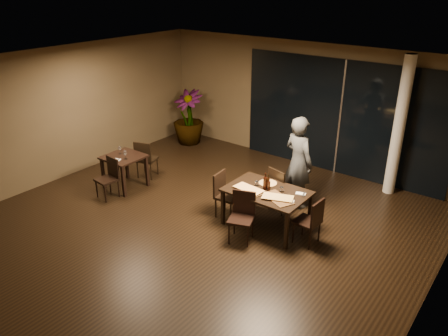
% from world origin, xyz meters
% --- Properties ---
extents(ground, '(8.00, 8.00, 0.00)m').
position_xyz_m(ground, '(0.00, 0.00, 0.00)').
color(ground, black).
rests_on(ground, ground).
extents(wall_back, '(8.00, 0.10, 3.00)m').
position_xyz_m(wall_back, '(0.00, 4.05, 1.50)').
color(wall_back, brown).
rests_on(wall_back, ground).
extents(wall_left, '(0.10, 8.00, 3.00)m').
position_xyz_m(wall_left, '(-4.05, 0.00, 1.50)').
color(wall_left, brown).
rests_on(wall_left, ground).
extents(wall_right, '(0.10, 8.00, 3.00)m').
position_xyz_m(wall_right, '(4.05, 0.00, 1.50)').
color(wall_right, brown).
rests_on(wall_right, ground).
extents(ceiling, '(8.00, 8.00, 0.04)m').
position_xyz_m(ceiling, '(0.00, 0.00, 3.02)').
color(ceiling, silver).
rests_on(ceiling, wall_back).
extents(window_panel, '(5.00, 0.06, 2.70)m').
position_xyz_m(window_panel, '(1.00, 3.96, 1.35)').
color(window_panel, black).
rests_on(window_panel, ground).
extents(column, '(0.24, 0.24, 3.00)m').
position_xyz_m(column, '(2.40, 3.65, 1.50)').
color(column, silver).
rests_on(column, ground).
extents(main_table, '(1.50, 1.00, 0.75)m').
position_xyz_m(main_table, '(1.00, 0.80, 0.68)').
color(main_table, black).
rests_on(main_table, ground).
extents(side_table, '(0.80, 0.80, 0.75)m').
position_xyz_m(side_table, '(-2.40, 0.30, 0.62)').
color(side_table, black).
rests_on(side_table, ground).
extents(chair_main_far, '(0.53, 0.53, 0.95)m').
position_xyz_m(chair_main_far, '(0.91, 1.43, 0.53)').
color(chair_main_far, black).
rests_on(chair_main_far, ground).
extents(chair_main_near, '(0.54, 0.54, 0.91)m').
position_xyz_m(chair_main_near, '(0.89, 0.17, 0.51)').
color(chair_main_near, black).
rests_on(chair_main_near, ground).
extents(chair_main_left, '(0.46, 0.46, 0.90)m').
position_xyz_m(chair_main_left, '(0.12, 0.65, 0.51)').
color(chair_main_left, black).
rests_on(chair_main_left, ground).
extents(chair_main_right, '(0.43, 0.43, 0.88)m').
position_xyz_m(chair_main_right, '(1.95, 0.76, 0.49)').
color(chair_main_right, black).
rests_on(chair_main_right, ground).
extents(chair_side_far, '(0.54, 0.54, 0.91)m').
position_xyz_m(chair_side_far, '(-2.40, 0.92, 0.51)').
color(chair_side_far, black).
rests_on(chair_side_far, ground).
extents(chair_side_near, '(0.45, 0.45, 0.88)m').
position_xyz_m(chair_side_near, '(-2.31, -0.19, 0.49)').
color(chair_side_near, black).
rests_on(chair_side_near, ground).
extents(diner, '(0.75, 0.61, 1.91)m').
position_xyz_m(diner, '(1.04, 1.90, 0.95)').
color(diner, '#2F3134').
rests_on(diner, ground).
extents(potted_plant, '(0.85, 0.85, 1.51)m').
position_xyz_m(potted_plant, '(-3.16, 3.30, 0.76)').
color(potted_plant, '#204C19').
rests_on(potted_plant, ground).
extents(pizza_board_left, '(0.67, 0.43, 0.01)m').
position_xyz_m(pizza_board_left, '(0.73, 0.60, 0.76)').
color(pizza_board_left, '#422B15').
rests_on(pizza_board_left, main_table).
extents(pizza_board_right, '(0.70, 0.55, 0.01)m').
position_xyz_m(pizza_board_right, '(1.33, 0.64, 0.76)').
color(pizza_board_right, '#4A2F17').
rests_on(pizza_board_right, main_table).
extents(oblong_pizza_left, '(0.56, 0.30, 0.02)m').
position_xyz_m(oblong_pizza_left, '(0.73, 0.60, 0.77)').
color(oblong_pizza_left, '#6C0909').
rests_on(oblong_pizza_left, pizza_board_left).
extents(oblong_pizza_right, '(0.58, 0.41, 0.02)m').
position_xyz_m(oblong_pizza_right, '(1.33, 0.64, 0.77)').
color(oblong_pizza_right, maroon).
rests_on(oblong_pizza_right, pizza_board_right).
extents(round_pizza, '(0.34, 0.34, 0.01)m').
position_xyz_m(round_pizza, '(0.86, 1.05, 0.76)').
color(round_pizza, red).
rests_on(round_pizza, main_table).
extents(bottle_a, '(0.07, 0.07, 0.33)m').
position_xyz_m(bottle_a, '(0.94, 0.81, 0.92)').
color(bottle_a, black).
rests_on(bottle_a, main_table).
extents(bottle_b, '(0.06, 0.06, 0.25)m').
position_xyz_m(bottle_b, '(1.03, 0.80, 0.88)').
color(bottle_b, black).
rests_on(bottle_b, main_table).
extents(bottle_c, '(0.06, 0.06, 0.29)m').
position_xyz_m(bottle_c, '(0.97, 0.87, 0.89)').
color(bottle_c, black).
rests_on(bottle_c, main_table).
extents(tumbler_left, '(0.08, 0.08, 0.09)m').
position_xyz_m(tumbler_left, '(0.74, 0.86, 0.79)').
color(tumbler_left, white).
rests_on(tumbler_left, main_table).
extents(tumbler_right, '(0.08, 0.08, 0.09)m').
position_xyz_m(tumbler_right, '(1.24, 0.92, 0.80)').
color(tumbler_right, white).
rests_on(tumbler_right, main_table).
extents(napkin_near, '(0.20, 0.16, 0.01)m').
position_xyz_m(napkin_near, '(1.54, 0.67, 0.76)').
color(napkin_near, white).
rests_on(napkin_near, main_table).
extents(napkin_far, '(0.20, 0.15, 0.01)m').
position_xyz_m(napkin_far, '(1.57, 1.05, 0.76)').
color(napkin_far, white).
rests_on(napkin_far, main_table).
extents(wine_glass_a, '(0.07, 0.07, 0.17)m').
position_xyz_m(wine_glass_a, '(-2.57, 0.35, 0.83)').
color(wine_glass_a, white).
rests_on(wine_glass_a, side_table).
extents(wine_glass_b, '(0.08, 0.08, 0.19)m').
position_xyz_m(wine_glass_b, '(-2.25, 0.22, 0.84)').
color(wine_glass_b, white).
rests_on(wine_glass_b, side_table).
extents(side_napkin, '(0.21, 0.17, 0.01)m').
position_xyz_m(side_napkin, '(-2.36, 0.06, 0.76)').
color(side_napkin, white).
rests_on(side_napkin, side_table).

